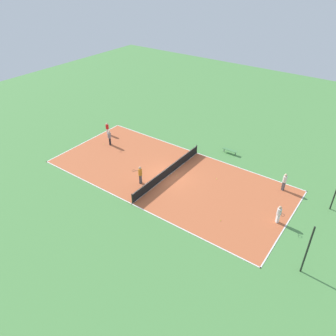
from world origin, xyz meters
TOP-DOWN VIEW (x-y plane):
  - ground_plane at (0.00, 0.00)m, footprint 80.00×80.00m
  - court_surface at (0.00, 0.00)m, footprint 10.89×23.75m
  - tennis_net at (0.00, 0.00)m, footprint 10.69×0.10m
  - bench at (-7.42, 2.94)m, footprint 0.36×1.66m
  - player_far_white at (-4.32, 9.93)m, footprint 0.43×0.43m
  - player_coach_red at (-2.87, -11.05)m, footprint 0.51×0.51m
  - player_center_orange at (2.54, -1.37)m, footprint 0.81×0.95m
  - player_baseline_gray at (-1.18, -8.99)m, footprint 0.93×0.86m
  - player_near_white at (0.23, 11.08)m, footprint 0.90×0.88m
  - tennis_ball_right_alley at (-0.80, -9.63)m, footprint 0.07×0.07m
  - tennis_ball_near_net at (-0.52, 0.69)m, footprint 0.07×0.07m
  - tennis_ball_far_baseline at (-2.24, 4.18)m, footprint 0.07×0.07m
  - tennis_ball_midcourt at (2.79, 7.29)m, footprint 0.07×0.07m
  - fence_post_back_right at (4.05, 14.16)m, footprint 0.12×0.12m

SIDE VIEW (x-z plane):
  - ground_plane at x=0.00m, z-range 0.00..0.00m
  - court_surface at x=0.00m, z-range 0.00..0.02m
  - tennis_ball_right_alley at x=-0.80m, z-range 0.02..0.09m
  - tennis_ball_near_net at x=-0.52m, z-range 0.02..0.09m
  - tennis_ball_far_baseline at x=-2.24m, z-range 0.02..0.09m
  - tennis_ball_midcourt at x=2.79m, z-range 0.02..0.09m
  - bench at x=-7.42m, z-range 0.16..0.61m
  - tennis_net at x=0.00m, z-range 0.03..1.05m
  - player_coach_red at x=-2.87m, z-range 0.12..1.61m
  - player_near_white at x=0.23m, z-range 0.14..1.80m
  - player_baseline_gray at x=-1.18m, z-range 0.16..1.91m
  - player_far_white at x=-4.32m, z-range 0.16..1.92m
  - player_center_orange at x=2.54m, z-range 0.17..2.01m
  - fence_post_back_right at x=4.05m, z-range 0.00..4.11m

